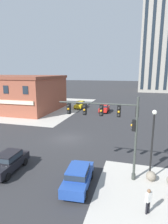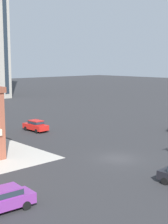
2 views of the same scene
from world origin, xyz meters
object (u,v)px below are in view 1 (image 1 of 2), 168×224
Objects in this scene: traffic_signal_main at (116,123)px; car_parked_curb at (104,108)px; street_lamp_corner_near at (153,138)px; bollard_sphere_curb_a at (151,176)px; car_cross_westbound at (78,176)px; car_cross_eastbound at (80,104)px; pedestrian_walking_east at (148,200)px; car_main_northbound_near at (8,161)px.

traffic_signal_main reaches higher than car_parked_curb.
traffic_signal_main is 1.17× the size of street_lamp_corner_near.
bollard_sphere_curb_a is at bearing -71.93° from car_parked_curb.
car_cross_westbound is at bearing -136.12° from traffic_signal_main.
car_cross_eastbound is at bearing 106.63° from car_cross_westbound.
pedestrian_walking_east reaches higher than car_main_northbound_near.
car_cross_eastbound is (-2.48, 30.22, 0.00)m from car_main_northbound_near.
pedestrian_walking_east is at bearing -96.05° from bollard_sphere_curb_a.
pedestrian_walking_east is 4.94m from street_lamp_corner_near.
pedestrian_walking_east is (2.55, -3.92, -3.71)m from traffic_signal_main.
car_cross_westbound is (-5.05, 1.52, -0.07)m from pedestrian_walking_east.
street_lamp_corner_near is at bearing 26.06° from car_cross_westbound.
car_cross_eastbound is 1.00× the size of car_parked_curb.
street_lamp_corner_near reaches higher than pedestrian_walking_east.
car_cross_westbound and car_parked_curb have the same top height.
traffic_signal_main is 1.54× the size of car_main_northbound_near.
traffic_signal_main is at bearing -67.62° from car_cross_eastbound.
car_main_northbound_near is 1.01× the size of car_cross_eastbound.
street_lamp_corner_near is 26.73m from car_parked_curb.
bollard_sphere_curb_a is at bearing 24.21° from car_cross_westbound.
pedestrian_walking_east reaches higher than car_cross_eastbound.
traffic_signal_main is 1.56× the size of car_parked_curb.
car_cross_eastbound is 0.98× the size of car_cross_westbound.
car_main_northbound_near is at bearing -171.56° from bollard_sphere_curb_a.
bollard_sphere_curb_a is 4.04m from pedestrian_walking_east.
traffic_signal_main reaches higher than car_cross_westbound.
traffic_signal_main is at bearing 43.88° from car_cross_westbound.
car_cross_eastbound is at bearing 155.27° from car_parked_curb.
car_parked_curb is at bearing 95.79° from car_cross_westbound.
street_lamp_corner_near is 6.58m from car_cross_westbound.
car_cross_westbound is at bearing -5.49° from car_main_northbound_near.
traffic_signal_main reaches higher than car_cross_eastbound.
bollard_sphere_curb_a is 0.18× the size of car_parked_curb.
street_lamp_corner_near is 31.90m from car_cross_eastbound.
traffic_signal_main reaches higher than street_lamp_corner_near.
traffic_signal_main is 8.64× the size of bollard_sphere_curb_a.
pedestrian_walking_east is at bearing -56.92° from traffic_signal_main.
car_parked_curb is (-5.33, 25.52, -3.78)m from traffic_signal_main.
bollard_sphere_curb_a is 0.14× the size of street_lamp_corner_near.
car_cross_westbound is at bearing 163.28° from pedestrian_walking_east.
car_main_northbound_near is at bearing -98.16° from car_parked_curb.
car_cross_eastbound is (-14.59, 28.24, -2.73)m from street_lamp_corner_near.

